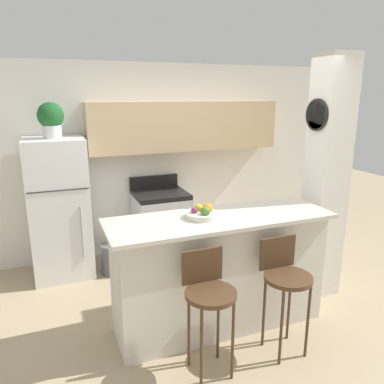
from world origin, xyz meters
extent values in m
plane|color=tan|center=(0.00, 0.00, 0.00)|extent=(14.00, 14.00, 0.00)
cube|color=white|center=(0.00, 2.04, 1.27)|extent=(5.60, 0.06, 2.55)
cube|color=tan|center=(0.36, 1.85, 1.74)|extent=(2.58, 0.32, 0.64)
cube|color=white|center=(-0.07, 1.87, 1.62)|extent=(0.61, 0.28, 0.12)
cube|color=white|center=(1.31, 0.18, 1.27)|extent=(0.36, 0.32, 2.55)
cylinder|color=black|center=(1.12, 0.18, 1.95)|extent=(0.02, 0.31, 0.31)
cylinder|color=white|center=(1.11, 0.18, 1.95)|extent=(0.01, 0.28, 0.28)
cube|color=silver|center=(0.00, 0.00, 0.53)|extent=(1.94, 0.57, 1.05)
cube|color=beige|center=(0.00, 0.00, 1.07)|extent=(2.06, 0.69, 0.04)
cube|color=white|center=(-1.32, 1.66, 0.57)|extent=(0.68, 0.65, 1.13)
cube|color=white|center=(-1.32, 1.66, 1.40)|extent=(0.68, 0.65, 0.53)
cube|color=#333333|center=(-1.32, 1.32, 1.13)|extent=(0.64, 0.01, 0.01)
cylinder|color=#B2B2B7|center=(-1.11, 1.32, 0.62)|extent=(0.02, 0.02, 0.62)
cube|color=silver|center=(-0.07, 1.68, 0.43)|extent=(0.67, 0.64, 0.85)
cube|color=black|center=(-0.07, 1.68, 0.88)|extent=(0.67, 0.64, 0.06)
cube|color=black|center=(-0.07, 1.97, 0.99)|extent=(0.67, 0.04, 0.16)
cube|color=black|center=(-0.07, 1.35, 0.47)|extent=(0.40, 0.01, 0.27)
cylinder|color=#4C331E|center=(-0.35, -0.57, 0.69)|extent=(0.40, 0.40, 0.03)
cube|color=#4C331E|center=(-0.35, -0.40, 0.85)|extent=(0.34, 0.02, 0.28)
cylinder|color=#4C331E|center=(-0.48, -0.70, 0.34)|extent=(0.02, 0.02, 0.67)
cylinder|color=#4C331E|center=(-0.22, -0.70, 0.34)|extent=(0.02, 0.02, 0.67)
cylinder|color=#4C331E|center=(-0.48, -0.44, 0.34)|extent=(0.02, 0.02, 0.67)
cylinder|color=#4C331E|center=(-0.22, -0.44, 0.34)|extent=(0.02, 0.02, 0.67)
cylinder|color=#4C331E|center=(0.35, -0.57, 0.69)|extent=(0.40, 0.40, 0.03)
cube|color=#4C331E|center=(0.35, -0.40, 0.85)|extent=(0.34, 0.02, 0.28)
cylinder|color=#4C331E|center=(0.22, -0.70, 0.34)|extent=(0.02, 0.02, 0.67)
cylinder|color=#4C331E|center=(0.48, -0.70, 0.34)|extent=(0.02, 0.02, 0.67)
cylinder|color=#4C331E|center=(0.22, -0.44, 0.34)|extent=(0.02, 0.02, 0.67)
cylinder|color=#4C331E|center=(0.48, -0.44, 0.34)|extent=(0.02, 0.02, 0.67)
cylinder|color=silver|center=(-1.32, 1.66, 1.74)|extent=(0.21, 0.21, 0.15)
sphere|color=#1E5B28|center=(-1.32, 1.66, 1.92)|extent=(0.29, 0.29, 0.29)
cylinder|color=silver|center=(-0.17, 0.03, 1.11)|extent=(0.29, 0.29, 0.05)
sphere|color=orange|center=(-0.11, 0.04, 1.17)|extent=(0.09, 0.09, 0.09)
sphere|color=gold|center=(-0.18, 0.10, 1.16)|extent=(0.07, 0.07, 0.07)
sphere|color=#7A2D56|center=(-0.24, 0.04, 1.16)|extent=(0.06, 0.06, 0.06)
sphere|color=#4C7F2D|center=(-0.17, -0.04, 1.17)|extent=(0.09, 0.09, 0.09)
cylinder|color=#59595B|center=(-0.76, 1.43, 0.19)|extent=(0.28, 0.28, 0.38)
camera|label=1|loc=(-1.41, -2.88, 2.16)|focal=35.00mm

